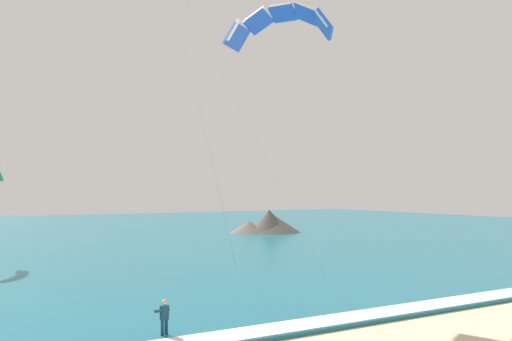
% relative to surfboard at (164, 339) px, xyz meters
% --- Properties ---
extents(sea, '(200.00, 120.00, 0.20)m').
position_rel_surfboard_xyz_m(sea, '(2.75, 57.50, 0.07)').
color(sea, '#146075').
rests_on(sea, ground).
extents(surf_foam, '(200.00, 1.74, 0.04)m').
position_rel_surfboard_xyz_m(surf_foam, '(2.75, -1.50, 0.19)').
color(surf_foam, white).
rests_on(surf_foam, sea).
extents(surfboard, '(0.78, 1.47, 0.09)m').
position_rel_surfboard_xyz_m(surfboard, '(0.00, 0.00, 0.00)').
color(surfboard, white).
rests_on(surfboard, ground).
extents(kitesurfer, '(0.61, 0.60, 1.69)m').
position_rel_surfboard_xyz_m(kitesurfer, '(-0.00, 0.02, 0.91)').
color(kitesurfer, '#143347').
rests_on(kitesurfer, ground).
extents(kite_primary, '(12.30, 9.53, 17.09)m').
position_rel_surfboard_xyz_m(kite_primary, '(10.25, 6.96, 17.08)').
color(kite_primary, blue).
extents(headland_right, '(10.89, 8.62, 3.51)m').
position_rel_surfboard_xyz_m(headland_right, '(32.02, 44.56, 1.39)').
color(headland_right, '#47423D').
rests_on(headland_right, ground).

